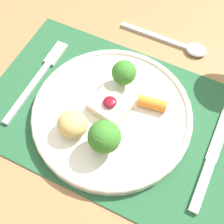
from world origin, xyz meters
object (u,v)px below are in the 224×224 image
fork (41,75)px  knife (210,163)px  dinner_plate (111,114)px  spoon (181,45)px

fork → knife: (0.36, -0.03, 0.00)m
dinner_plate → spoon: size_ratio=1.51×
dinner_plate → knife: size_ratio=1.39×
knife → spoon: spoon is taller
knife → dinner_plate: bearing=-178.8°
dinner_plate → knife: bearing=-1.6°
fork → spoon: 0.30m
fork → knife: knife is taller
knife → spoon: size_ratio=1.09×
dinner_plate → fork: (-0.17, 0.03, -0.01)m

